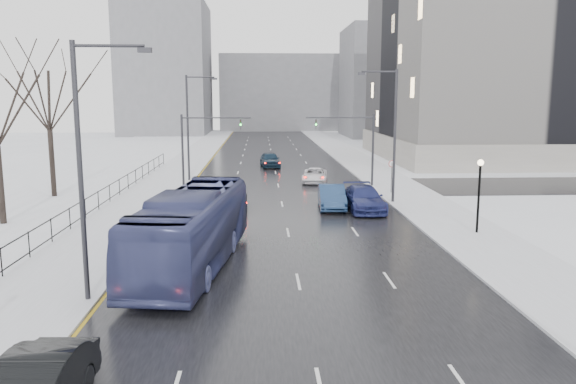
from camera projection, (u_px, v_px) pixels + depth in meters
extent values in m
cube|color=black|center=(275.00, 170.00, 61.79)|extent=(16.00, 150.00, 0.04)
cube|color=black|center=(279.00, 187.00, 49.98)|extent=(130.00, 10.00, 0.04)
cube|color=silver|center=(179.00, 170.00, 61.27)|extent=(5.00, 150.00, 0.16)
cube|color=silver|center=(369.00, 169.00, 62.30)|extent=(5.00, 150.00, 0.16)
cube|color=white|center=(91.00, 171.00, 60.81)|extent=(14.00, 150.00, 0.12)
cube|color=black|center=(57.00, 216.00, 31.38)|extent=(0.04, 70.00, 0.05)
cube|color=black|center=(58.00, 233.00, 31.55)|extent=(0.04, 70.00, 0.05)
cylinder|color=black|center=(58.00, 226.00, 31.48)|extent=(0.06, 0.06, 1.30)
cylinder|color=#2D2D33|center=(395.00, 138.00, 41.68)|extent=(0.20, 0.20, 10.00)
cylinder|color=#2D2D33|center=(379.00, 72.00, 40.81)|extent=(2.60, 0.12, 0.12)
cube|color=#2D2D33|center=(361.00, 74.00, 40.78)|extent=(0.50, 0.25, 0.18)
cylinder|color=#2D2D33|center=(80.00, 176.00, 21.16)|extent=(0.20, 0.20, 10.00)
cylinder|color=#2D2D33|center=(109.00, 46.00, 20.43)|extent=(2.60, 0.12, 0.12)
cube|color=#2D2D33|center=(145.00, 50.00, 20.51)|extent=(0.50, 0.25, 0.18)
cylinder|color=#2D2D33|center=(188.00, 129.00, 52.68)|extent=(0.20, 0.20, 10.00)
cylinder|color=#2D2D33|center=(200.00, 77.00, 51.94)|extent=(2.60, 0.12, 0.12)
cube|color=#2D2D33|center=(214.00, 79.00, 52.03)|extent=(0.50, 0.25, 0.18)
cylinder|color=black|center=(479.00, 199.00, 32.43)|extent=(0.14, 0.14, 4.00)
sphere|color=#FFE5B2|center=(481.00, 163.00, 32.08)|extent=(0.36, 0.36, 0.36)
cylinder|color=#2D2D33|center=(373.00, 151.00, 49.85)|extent=(0.20, 0.20, 6.50)
cylinder|color=#2D2D33|center=(340.00, 118.00, 49.21)|extent=(6.00, 0.12, 0.12)
imported|color=#2D2D33|center=(316.00, 124.00, 49.21)|extent=(0.15, 0.18, 0.90)
sphere|color=#19FF33|center=(316.00, 125.00, 49.06)|extent=(0.16, 0.16, 0.16)
cylinder|color=#2D2D33|center=(183.00, 152.00, 49.03)|extent=(0.20, 0.20, 6.50)
cylinder|color=#2D2D33|center=(216.00, 118.00, 48.68)|extent=(6.00, 0.12, 0.12)
imported|color=#2D2D33|center=(241.00, 125.00, 48.89)|extent=(0.15, 0.18, 0.90)
sphere|color=#19FF33|center=(241.00, 125.00, 48.74)|extent=(0.16, 0.16, 0.16)
cylinder|color=#2D2D33|center=(391.00, 178.00, 46.25)|extent=(0.06, 0.06, 2.50)
cylinder|color=white|center=(392.00, 164.00, 46.06)|extent=(0.60, 0.03, 0.60)
torus|color=#B20C0C|center=(392.00, 164.00, 46.06)|extent=(0.58, 0.06, 0.58)
cube|color=gray|center=(539.00, 66.00, 73.32)|extent=(40.00, 30.00, 24.00)
cube|color=gray|center=(534.00, 146.00, 75.07)|extent=(40.60, 30.60, 3.00)
cube|color=slate|center=(403.00, 82.00, 115.50)|extent=(24.00, 20.00, 22.00)
cube|color=slate|center=(166.00, 69.00, 122.41)|extent=(18.00, 22.00, 28.00)
cube|color=slate|center=(282.00, 93.00, 139.28)|extent=(30.00, 18.00, 18.00)
imported|color=#3B4073|center=(193.00, 229.00, 26.28)|extent=(4.76, 13.36, 3.64)
imported|color=black|center=(234.00, 197.00, 40.59)|extent=(1.98, 4.63, 1.56)
imported|color=navy|center=(332.00, 197.00, 40.28)|extent=(2.09, 5.28, 1.71)
imported|color=white|center=(315.00, 175.00, 52.69)|extent=(2.88, 5.10, 1.35)
imported|color=navy|center=(364.00, 199.00, 39.56)|extent=(2.54, 5.97, 1.72)
imported|color=#122638|center=(270.00, 160.00, 64.31)|extent=(2.49, 5.23, 1.72)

